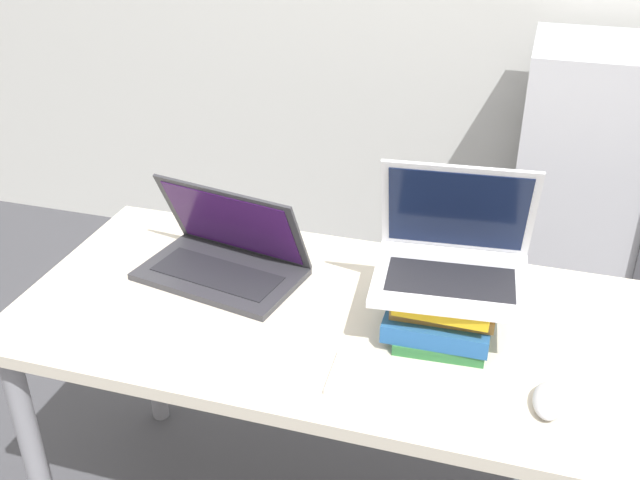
{
  "coord_description": "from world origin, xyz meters",
  "views": [
    {
      "loc": [
        0.33,
        -0.96,
        1.65
      ],
      "look_at": [
        -0.06,
        0.34,
        0.89
      ],
      "focal_mm": 42.0,
      "sensor_mm": 36.0,
      "label": 1
    }
  ],
  "objects_px": {
    "laptop_left": "(224,257)",
    "wireless_keyboard": "(410,384)",
    "book_stack": "(444,304)",
    "mouse": "(548,401)",
    "laptop_on_books": "(453,256)",
    "mini_fridge": "(591,203)"
  },
  "relations": [
    {
      "from": "book_stack",
      "to": "mini_fridge",
      "type": "xyz_separation_m",
      "value": [
        0.35,
        1.09,
        -0.23
      ]
    },
    {
      "from": "laptop_left",
      "to": "wireless_keyboard",
      "type": "xyz_separation_m",
      "value": [
        0.5,
        -0.28,
        -0.04
      ]
    },
    {
      "from": "book_stack",
      "to": "laptop_on_books",
      "type": "bearing_deg",
      "value": 71.15
    },
    {
      "from": "laptop_on_books",
      "to": "mini_fridge",
      "type": "bearing_deg",
      "value": 72.31
    },
    {
      "from": "book_stack",
      "to": "laptop_on_books",
      "type": "xyz_separation_m",
      "value": [
        0.01,
        0.02,
        0.11
      ]
    },
    {
      "from": "mini_fridge",
      "to": "wireless_keyboard",
      "type": "bearing_deg",
      "value": -106.25
    },
    {
      "from": "laptop_on_books",
      "to": "wireless_keyboard",
      "type": "bearing_deg",
      "value": -99.14
    },
    {
      "from": "book_stack",
      "to": "mini_fridge",
      "type": "height_order",
      "value": "mini_fridge"
    },
    {
      "from": "wireless_keyboard",
      "to": "mouse",
      "type": "distance_m",
      "value": 0.25
    },
    {
      "from": "mouse",
      "to": "mini_fridge",
      "type": "distance_m",
      "value": 1.31
    },
    {
      "from": "laptop_left",
      "to": "mouse",
      "type": "xyz_separation_m",
      "value": [
        0.75,
        -0.26,
        -0.03
      ]
    },
    {
      "from": "wireless_keyboard",
      "to": "mouse",
      "type": "relative_size",
      "value": 2.98
    },
    {
      "from": "book_stack",
      "to": "mini_fridge",
      "type": "bearing_deg",
      "value": 72.29
    },
    {
      "from": "laptop_on_books",
      "to": "mouse",
      "type": "xyz_separation_m",
      "value": [
        0.22,
        -0.21,
        -0.15
      ]
    },
    {
      "from": "book_stack",
      "to": "laptop_on_books",
      "type": "relative_size",
      "value": 0.8
    },
    {
      "from": "wireless_keyboard",
      "to": "mouse",
      "type": "xyz_separation_m",
      "value": [
        0.25,
        0.02,
        0.01
      ]
    },
    {
      "from": "mouse",
      "to": "wireless_keyboard",
      "type": "bearing_deg",
      "value": -176.32
    },
    {
      "from": "laptop_left",
      "to": "mini_fridge",
      "type": "xyz_separation_m",
      "value": [
        0.88,
        1.02,
        -0.22
      ]
    },
    {
      "from": "book_stack",
      "to": "mouse",
      "type": "height_order",
      "value": "book_stack"
    },
    {
      "from": "book_stack",
      "to": "laptop_on_books",
      "type": "distance_m",
      "value": 0.11
    },
    {
      "from": "laptop_left",
      "to": "mouse",
      "type": "bearing_deg",
      "value": -19.33
    },
    {
      "from": "book_stack",
      "to": "wireless_keyboard",
      "type": "distance_m",
      "value": 0.22
    }
  ]
}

